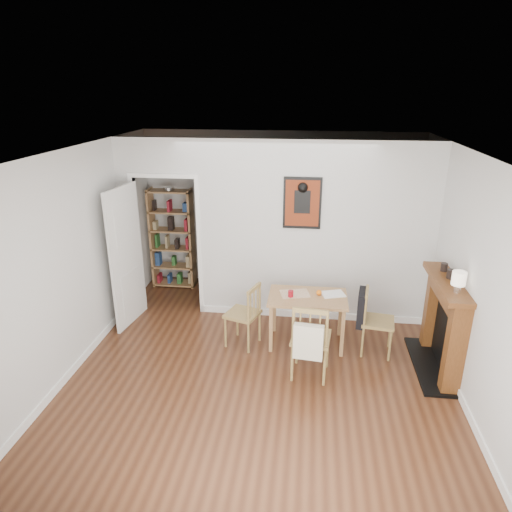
# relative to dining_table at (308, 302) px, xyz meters

# --- Properties ---
(ground) EXTENTS (5.20, 5.20, 0.00)m
(ground) POSITION_rel_dining_table_xyz_m (-0.53, -0.62, -0.61)
(ground) COLOR #54301B
(ground) RESTS_ON ground
(room_shell) EXTENTS (5.20, 5.20, 5.20)m
(room_shell) POSITION_rel_dining_table_xyz_m (-0.43, 0.72, 0.69)
(room_shell) COLOR silver
(room_shell) RESTS_ON ground
(dining_table) EXTENTS (1.01, 0.65, 0.69)m
(dining_table) POSITION_rel_dining_table_xyz_m (0.00, 0.00, 0.00)
(dining_table) COLOR #AA7C4F
(dining_table) RESTS_ON ground
(chair_left) EXTENTS (0.55, 0.55, 0.87)m
(chair_left) POSITION_rel_dining_table_xyz_m (-0.84, -0.13, -0.17)
(chair_left) COLOR #A0834A
(chair_left) RESTS_ON ground
(chair_right) EXTENTS (0.55, 0.49, 0.87)m
(chair_right) POSITION_rel_dining_table_xyz_m (0.88, -0.11, -0.16)
(chair_right) COLOR #A0834A
(chair_right) RESTS_ON ground
(chair_front) EXTENTS (0.53, 0.59, 0.97)m
(chair_front) POSITION_rel_dining_table_xyz_m (0.06, -0.72, -0.12)
(chair_front) COLOR #A0834A
(chair_front) RESTS_ON ground
(bookshelf) EXTENTS (0.71, 0.29, 1.69)m
(bookshelf) POSITION_rel_dining_table_xyz_m (-2.30, 1.64, 0.23)
(bookshelf) COLOR #AA7C4F
(bookshelf) RESTS_ON ground
(fireplace) EXTENTS (0.45, 1.25, 1.16)m
(fireplace) POSITION_rel_dining_table_xyz_m (1.63, -0.37, 0.01)
(fireplace) COLOR brown
(fireplace) RESTS_ON ground
(red_glass) EXTENTS (0.07, 0.07, 0.09)m
(red_glass) POSITION_rel_dining_table_xyz_m (-0.22, -0.05, 0.13)
(red_glass) COLOR maroon
(red_glass) RESTS_ON dining_table
(orange_fruit) EXTENTS (0.07, 0.07, 0.07)m
(orange_fruit) POSITION_rel_dining_table_xyz_m (0.14, 0.05, 0.12)
(orange_fruit) COLOR orange
(orange_fruit) RESTS_ON dining_table
(placemat) EXTENTS (0.43, 0.36, 0.00)m
(placemat) POSITION_rel_dining_table_xyz_m (-0.17, 0.05, 0.09)
(placemat) COLOR beige
(placemat) RESTS_ON dining_table
(notebook) EXTENTS (0.35, 0.29, 0.01)m
(notebook) POSITION_rel_dining_table_xyz_m (0.33, 0.09, 0.09)
(notebook) COLOR white
(notebook) RESTS_ON dining_table
(mantel_lamp) EXTENTS (0.15, 0.15, 0.24)m
(mantel_lamp) POSITION_rel_dining_table_xyz_m (1.60, -0.69, 0.70)
(mantel_lamp) COLOR silver
(mantel_lamp) RESTS_ON fireplace
(ceramic_jar_a) EXTENTS (0.09, 0.09, 0.11)m
(ceramic_jar_a) POSITION_rel_dining_table_xyz_m (1.63, -0.30, 0.60)
(ceramic_jar_a) COLOR black
(ceramic_jar_a) RESTS_ON fireplace
(ceramic_jar_b) EXTENTS (0.08, 0.08, 0.10)m
(ceramic_jar_b) POSITION_rel_dining_table_xyz_m (1.61, -0.08, 0.60)
(ceramic_jar_b) COLOR black
(ceramic_jar_b) RESTS_ON fireplace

